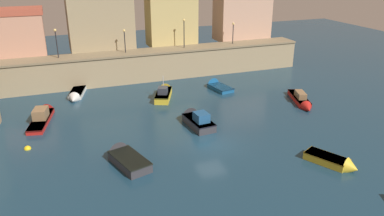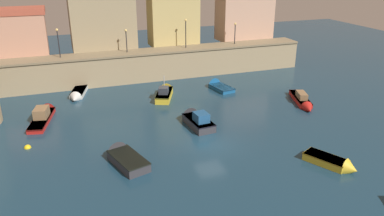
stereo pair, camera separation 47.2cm
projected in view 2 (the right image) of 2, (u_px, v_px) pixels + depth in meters
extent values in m
plane|color=#19384C|center=(211.00, 144.00, 33.34)|extent=(115.44, 115.44, 0.00)
cube|color=#9E8966|center=(152.00, 65.00, 50.92)|extent=(42.94, 3.21, 3.63)
cube|color=#817053|center=(152.00, 51.00, 50.21)|extent=(42.94, 3.51, 0.24)
cube|color=tan|center=(10.00, 36.00, 47.17)|extent=(8.64, 4.12, 5.22)
cube|color=#AD4D38|center=(6.00, 11.00, 46.08)|extent=(8.99, 4.28, 0.70)
cube|color=#9B8965|center=(102.00, 20.00, 50.63)|extent=(8.38, 4.95, 7.82)
cube|color=tan|center=(173.00, 17.00, 53.09)|extent=(6.76, 3.60, 7.70)
cube|color=tan|center=(244.00, 16.00, 56.87)|extent=(8.04, 3.94, 6.91)
cylinder|color=black|center=(59.00, 44.00, 45.98)|extent=(0.12, 0.12, 3.23)
sphere|color=#F9D172|center=(57.00, 30.00, 45.33)|extent=(0.32, 0.32, 0.32)
cylinder|color=black|center=(126.00, 42.00, 48.66)|extent=(0.12, 0.12, 2.66)
sphere|color=#F9D172|center=(126.00, 30.00, 48.11)|extent=(0.32, 0.32, 0.32)
cylinder|color=black|center=(186.00, 35.00, 51.00)|extent=(0.12, 0.12, 3.55)
sphere|color=#F9D172|center=(186.00, 20.00, 50.29)|extent=(0.32, 0.32, 0.32)
cylinder|color=black|center=(235.00, 34.00, 53.44)|extent=(0.12, 0.12, 2.66)
sphere|color=#F9D172|center=(235.00, 24.00, 52.89)|extent=(0.32, 0.32, 0.32)
cube|color=#195689|center=(222.00, 88.00, 46.96)|extent=(2.36, 3.57, 0.47)
cone|color=#195689|center=(213.00, 84.00, 48.62)|extent=(1.84, 1.22, 1.70)
cube|color=#0B243D|center=(222.00, 87.00, 46.89)|extent=(2.40, 3.65, 0.08)
cube|color=silver|center=(79.00, 92.00, 45.65)|extent=(2.47, 4.34, 0.55)
cone|color=silver|center=(75.00, 99.00, 43.26)|extent=(1.64, 1.47, 1.39)
cube|color=slate|center=(79.00, 90.00, 45.56)|extent=(2.52, 4.43, 0.08)
cube|color=#333338|center=(128.00, 161.00, 29.83)|extent=(2.91, 4.27, 0.78)
cone|color=#333338|center=(115.00, 149.00, 31.66)|extent=(2.01, 1.55, 1.77)
cube|color=black|center=(128.00, 157.00, 29.70)|extent=(2.96, 4.35, 0.08)
cube|color=red|center=(300.00, 99.00, 43.33)|extent=(2.83, 5.14, 0.52)
cone|color=red|center=(309.00, 109.00, 40.41)|extent=(1.63, 1.72, 1.25)
cube|color=#44100A|center=(300.00, 97.00, 43.25)|extent=(2.89, 5.25, 0.08)
cube|color=olive|center=(302.00, 95.00, 42.77)|extent=(1.46, 2.15, 0.65)
cube|color=#333338|center=(199.00, 123.00, 36.73)|extent=(2.12, 4.10, 0.78)
cone|color=#333338|center=(188.00, 114.00, 38.84)|extent=(1.80, 1.25, 1.71)
cube|color=black|center=(199.00, 120.00, 36.60)|extent=(2.17, 4.18, 0.08)
cube|color=navy|center=(201.00, 117.00, 35.95)|extent=(1.33, 1.54, 0.86)
cube|color=#99B7C6|center=(198.00, 114.00, 36.55)|extent=(1.10, 0.15, 0.52)
cube|color=gold|center=(326.00, 160.00, 30.15)|extent=(2.81, 3.60, 0.61)
cone|color=gold|center=(351.00, 169.00, 28.84)|extent=(1.68, 1.46, 1.41)
cube|color=olive|center=(326.00, 157.00, 30.05)|extent=(2.87, 3.67, 0.08)
cube|color=red|center=(42.00, 120.00, 37.78)|extent=(2.66, 5.94, 0.46)
cone|color=red|center=(50.00, 107.00, 41.04)|extent=(1.66, 1.67, 1.39)
cube|color=#4A0D0C|center=(42.00, 118.00, 37.71)|extent=(2.72, 6.06, 0.08)
cube|color=olive|center=(41.00, 112.00, 37.73)|extent=(1.61, 2.08, 0.97)
cube|color=#99B7C6|center=(44.00, 109.00, 38.57)|extent=(1.10, 0.30, 0.58)
cube|color=gold|center=(164.00, 95.00, 44.12)|extent=(3.13, 4.61, 0.77)
cone|color=gold|center=(167.00, 88.00, 46.66)|extent=(1.83, 1.70, 1.47)
cube|color=#535417|center=(164.00, 92.00, 44.00)|extent=(3.19, 4.70, 0.08)
cube|color=#333842|center=(164.00, 90.00, 43.40)|extent=(1.45, 1.53, 0.75)
cube|color=#99B7C6|center=(164.00, 88.00, 43.95)|extent=(0.90, 0.43, 0.45)
cylinder|color=#B2B2B7|center=(164.00, 84.00, 43.72)|extent=(0.08, 0.08, 1.95)
sphere|color=yellow|center=(28.00, 148.00, 32.72)|extent=(0.59, 0.59, 0.59)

